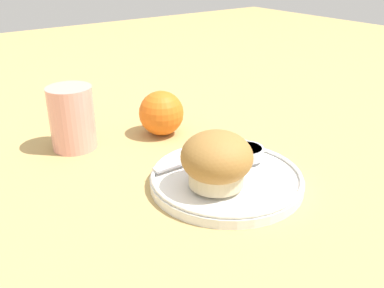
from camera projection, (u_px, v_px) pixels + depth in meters
The scene contains 8 objects.
ground_plane at pixel (230, 187), 0.63m from camera, with size 3.00×3.00×0.00m, color tan.
plate at pixel (226, 179), 0.63m from camera, with size 0.23×0.23×0.02m.
muffin at pixel (217, 160), 0.59m from camera, with size 0.10×0.10×0.08m.
cream_ramekin at pixel (247, 152), 0.67m from camera, with size 0.05×0.05×0.02m.
berry_pair at pixel (206, 158), 0.66m from camera, with size 0.03×0.02×0.02m.
butter_knife at pixel (204, 155), 0.68m from camera, with size 0.18×0.02×0.00m.
orange_fruit at pixel (161, 113), 0.79m from camera, with size 0.08×0.08×0.08m.
juice_glass at pixel (72, 118), 0.73m from camera, with size 0.08×0.08×0.11m.
Camera 1 is at (-0.37, -0.41, 0.32)m, focal length 40.00 mm.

